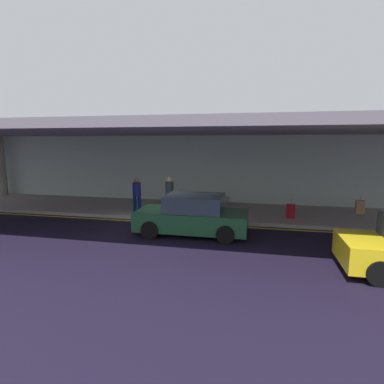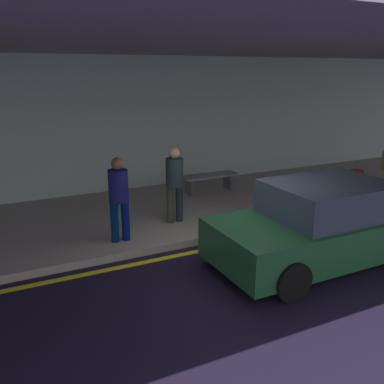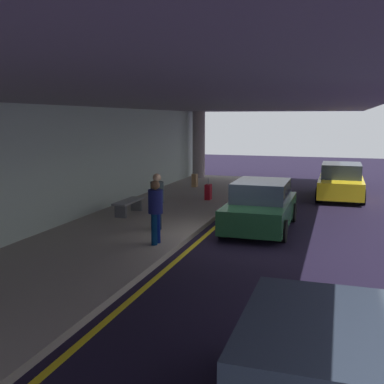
{
  "view_description": "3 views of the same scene",
  "coord_description": "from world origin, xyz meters",
  "px_view_note": "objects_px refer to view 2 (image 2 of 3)",
  "views": [
    {
      "loc": [
        3.78,
        -11.66,
        3.4
      ],
      "look_at": [
        0.72,
        2.36,
        1.12
      ],
      "focal_mm": 29.04,
      "sensor_mm": 36.0,
      "label": 1
    },
    {
      "loc": [
        -3.9,
        -6.0,
        3.4
      ],
      "look_at": [
        -0.07,
        1.75,
        0.9
      ],
      "focal_mm": 39.43,
      "sensor_mm": 36.0,
      "label": 2
    },
    {
      "loc": [
        -12.61,
        -2.9,
        3.4
      ],
      "look_at": [
        1.57,
        1.65,
        1.03
      ],
      "focal_mm": 43.17,
      "sensor_mm": 36.0,
      "label": 3
    }
  ],
  "objects_px": {
    "car_dark_green": "(323,225)",
    "person_waiting_for_ride": "(119,194)",
    "bench_metal": "(209,179)",
    "suitcase_upright_primary": "(355,181)",
    "traveler_with_luggage": "(175,180)"
  },
  "relations": [
    {
      "from": "car_dark_green",
      "to": "person_waiting_for_ride",
      "type": "bearing_deg",
      "value": -34.04
    },
    {
      "from": "suitcase_upright_primary",
      "to": "bench_metal",
      "type": "bearing_deg",
      "value": 155.39
    },
    {
      "from": "car_dark_green",
      "to": "bench_metal",
      "type": "distance_m",
      "value": 4.57
    },
    {
      "from": "traveler_with_luggage",
      "to": "person_waiting_for_ride",
      "type": "relative_size",
      "value": 1.0
    },
    {
      "from": "car_dark_green",
      "to": "suitcase_upright_primary",
      "type": "xyz_separation_m",
      "value": [
        3.76,
        2.75,
        -0.25
      ]
    },
    {
      "from": "car_dark_green",
      "to": "traveler_with_luggage",
      "type": "relative_size",
      "value": 2.44
    },
    {
      "from": "bench_metal",
      "to": "traveler_with_luggage",
      "type": "bearing_deg",
      "value": -135.71
    },
    {
      "from": "car_dark_green",
      "to": "bench_metal",
      "type": "bearing_deg",
      "value": -90.31
    },
    {
      "from": "suitcase_upright_primary",
      "to": "traveler_with_luggage",
      "type": "bearing_deg",
      "value": -177.99
    },
    {
      "from": "person_waiting_for_ride",
      "to": "suitcase_upright_primary",
      "type": "distance_m",
      "value": 6.93
    },
    {
      "from": "person_waiting_for_ride",
      "to": "bench_metal",
      "type": "relative_size",
      "value": 1.05
    },
    {
      "from": "suitcase_upright_primary",
      "to": "bench_metal",
      "type": "relative_size",
      "value": 0.56
    },
    {
      "from": "car_dark_green",
      "to": "person_waiting_for_ride",
      "type": "distance_m",
      "value": 3.85
    },
    {
      "from": "car_dark_green",
      "to": "traveler_with_luggage",
      "type": "height_order",
      "value": "traveler_with_luggage"
    },
    {
      "from": "traveler_with_luggage",
      "to": "bench_metal",
      "type": "bearing_deg",
      "value": 65.1
    }
  ]
}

